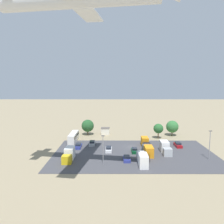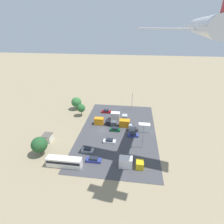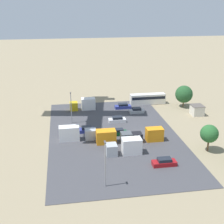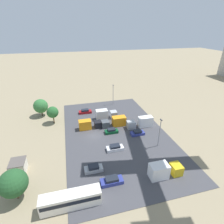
% 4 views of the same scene
% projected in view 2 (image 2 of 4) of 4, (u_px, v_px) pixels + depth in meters
% --- Properties ---
extents(ground_plane, '(400.00, 400.00, 0.00)m').
position_uv_depth(ground_plane, '(102.00, 130.00, 72.61)').
color(ground_plane, gray).
extents(parking_lot_surface, '(50.62, 30.42, 0.08)m').
position_uv_depth(parking_lot_surface, '(118.00, 131.00, 71.81)').
color(parking_lot_surface, '#424247').
rests_on(parking_lot_surface, ground).
extents(shed_building, '(3.69, 3.34, 2.85)m').
position_uv_depth(shed_building, '(48.00, 138.00, 65.30)').
color(shed_building, silver).
rests_on(shed_building, ground).
extents(bus, '(2.48, 10.91, 3.15)m').
position_uv_depth(bus, '(64.00, 162.00, 53.43)').
color(bus, silver).
rests_on(bus, ground).
extents(parked_car_0, '(1.98, 4.18, 1.45)m').
position_uv_depth(parked_car_0, '(133.00, 135.00, 68.39)').
color(parked_car_0, navy).
rests_on(parked_car_0, ground).
extents(parked_car_1, '(1.96, 4.73, 1.53)m').
position_uv_depth(parked_car_1, '(106.00, 111.00, 86.57)').
color(parked_car_1, maroon).
rests_on(parked_car_1, ground).
extents(parked_car_2, '(1.99, 4.57, 1.50)m').
position_uv_depth(parked_car_2, '(109.00, 141.00, 64.63)').
color(parked_car_2, silver).
rests_on(parked_car_2, ground).
extents(parked_car_3, '(1.85, 4.06, 1.49)m').
position_uv_depth(parked_car_3, '(115.00, 129.00, 71.85)').
color(parked_car_3, '#0C4723').
rests_on(parked_car_3, ground).
extents(parked_car_4, '(1.97, 4.19, 1.54)m').
position_uv_depth(parked_car_4, '(88.00, 150.00, 60.05)').
color(parked_car_4, '#ADB2B7').
rests_on(parked_car_4, ground).
extents(parked_car_5, '(1.98, 4.79, 1.52)m').
position_uv_depth(parked_car_5, '(94.00, 160.00, 55.77)').
color(parked_car_5, navy).
rests_on(parked_car_5, ground).
extents(parked_truck_0, '(2.33, 8.55, 3.39)m').
position_uv_depth(parked_truck_0, '(141.00, 128.00, 71.27)').
color(parked_truck_0, '#ADB2B7').
rests_on(parked_truck_0, ground).
extents(parked_truck_1, '(2.56, 7.50, 3.38)m').
position_uv_depth(parked_truck_1, '(118.00, 116.00, 80.08)').
color(parked_truck_1, '#ADB2B7').
rests_on(parked_truck_1, ground).
extents(parked_truck_2, '(2.58, 7.44, 3.36)m').
position_uv_depth(parked_truck_2, '(130.00, 163.00, 53.21)').
color(parked_truck_2, gold).
rests_on(parked_truck_2, ground).
extents(parked_truck_3, '(2.31, 7.14, 3.02)m').
position_uv_depth(parked_truck_3, '(102.00, 121.00, 76.13)').
color(parked_truck_3, black).
rests_on(parked_truck_3, ground).
extents(parked_truck_4, '(2.52, 8.11, 3.07)m').
position_uv_depth(parked_truck_4, '(121.00, 123.00, 74.75)').
color(parked_truck_4, '#4C5156').
rests_on(parked_truck_4, ground).
extents(tree_near_shed, '(5.10, 5.10, 6.41)m').
position_uv_depth(tree_near_shed, '(76.00, 102.00, 88.85)').
color(tree_near_shed, brown).
rests_on(tree_near_shed, ground).
extents(tree_apron_mid, '(3.87, 3.87, 5.97)m').
position_uv_depth(tree_apron_mid, '(81.00, 108.00, 82.31)').
color(tree_apron_mid, brown).
rests_on(tree_apron_mid, ground).
extents(tree_apron_far, '(5.22, 5.22, 6.57)m').
position_uv_depth(tree_apron_far, '(39.00, 145.00, 57.46)').
color(tree_apron_far, brown).
rests_on(tree_apron_far, ground).
extents(light_pole_lot_centre, '(0.90, 0.28, 8.30)m').
position_uv_depth(light_pole_lot_centre, '(143.00, 137.00, 60.34)').
color(light_pole_lot_centre, gray).
rests_on(light_pole_lot_centre, ground).
extents(light_pole_lot_edge, '(0.90, 0.28, 8.57)m').
position_uv_depth(light_pole_lot_edge, '(132.00, 101.00, 88.08)').
color(light_pole_lot_edge, gray).
rests_on(light_pole_lot_edge, ground).
extents(airplane, '(36.42, 30.08, 8.80)m').
position_uv_depth(airplane, '(204.00, 26.00, 40.80)').
color(airplane, silver).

